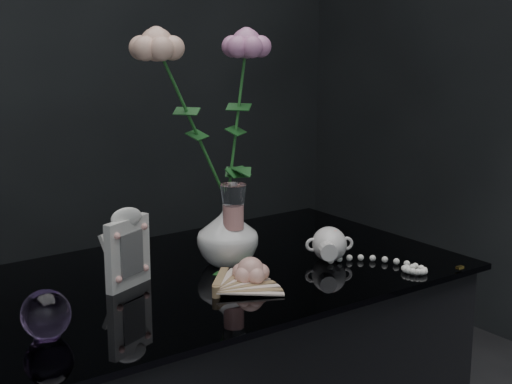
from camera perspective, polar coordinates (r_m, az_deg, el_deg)
vase at (r=1.58m, az=-2.08°, el=-3.01°), size 0.13×0.13×0.13m
wine_glass at (r=1.56m, az=-1.65°, el=-2.51°), size 0.06×0.06×0.17m
picture_frame at (r=1.47m, az=-9.33°, el=-4.00°), size 0.14×0.12×0.15m
paperweight at (r=1.28m, az=-15.03°, el=-8.58°), size 0.10×0.10×0.08m
paper_fan at (r=1.41m, az=-2.92°, el=-7.17°), size 0.27×0.22×0.03m
loose_rose at (r=1.47m, az=-0.40°, el=-5.75°), size 0.17×0.19×0.05m
pearl_jar at (r=1.62m, az=5.36°, el=-3.68°), size 0.34×0.34×0.07m
roses at (r=1.52m, az=-3.33°, el=6.37°), size 0.30×0.12×0.39m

